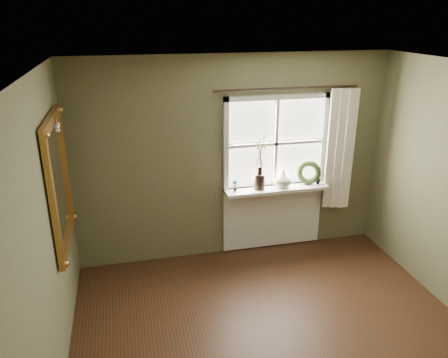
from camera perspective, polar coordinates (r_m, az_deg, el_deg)
name	(u,v)px	position (r m, az deg, el deg)	size (l,w,h in m)	color
ceiling	(316,80)	(3.13, 11.93, 12.53)	(4.50, 4.50, 0.00)	silver
wall_back	(232,158)	(5.55, 1.08, 2.71)	(4.00, 0.10, 2.60)	brown
wall_left	(27,280)	(3.38, -24.31, -11.98)	(0.10, 4.50, 2.60)	brown
window_frame	(276,143)	(5.59, 6.76, 4.63)	(1.36, 0.06, 1.24)	silver
window_sill	(277,189)	(5.69, 6.88, -1.29)	(1.36, 0.26, 0.04)	silver
window_apron	(272,216)	(5.96, 6.35, -4.82)	(1.36, 0.04, 0.88)	silver
dark_jug	(259,182)	(5.57, 4.65, -0.34)	(0.14, 0.14, 0.20)	black
cream_vase	(283,179)	(5.66, 7.71, 0.04)	(0.22, 0.22, 0.23)	beige
wreath	(308,175)	(5.83, 10.97, 0.53)	(0.32, 0.32, 0.08)	#2C3E1B
potted_plant_left	(235,186)	(5.49, 1.42, -0.90)	(0.08, 0.05, 0.15)	#2C3E1B
potted_plant_right	(319,179)	(5.87, 12.26, 0.06)	(0.08, 0.06, 0.15)	#2C3E1B
curtain	(339,150)	(5.87, 14.79, 3.69)	(0.36, 0.12, 1.59)	silver
curtain_rod	(288,88)	(5.42, 8.31, 11.63)	(0.03, 0.03, 1.84)	black
gilt_mirror	(59,182)	(4.50, -20.73, -0.41)	(0.10, 1.10, 1.31)	white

